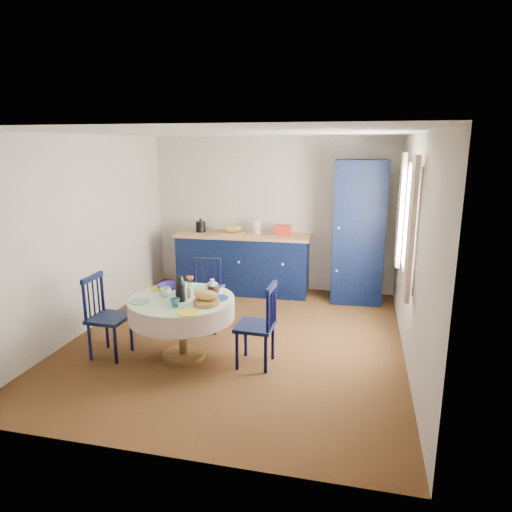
{
  "coord_description": "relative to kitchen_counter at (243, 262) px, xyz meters",
  "views": [
    {
      "loc": [
        1.42,
        -5.1,
        2.37
      ],
      "look_at": [
        0.2,
        0.2,
        1.04
      ],
      "focal_mm": 32.0,
      "sensor_mm": 36.0,
      "label": 1
    }
  ],
  "objects": [
    {
      "name": "chair_left",
      "position": [
        -0.92,
        -2.64,
        -0.02
      ],
      "size": [
        0.42,
        0.44,
        0.95
      ],
      "rotation": [
        0.0,
        0.0,
        1.54
      ],
      "color": "black",
      "rests_on": "floor"
    },
    {
      "name": "window",
      "position": [
        2.37,
        -1.6,
        1.03
      ],
      "size": [
        0.1,
        1.74,
        1.45
      ],
      "color": "white",
      "rests_on": "wall_right"
    },
    {
      "name": "mug_b",
      "position": [
        -0.01,
        -2.77,
        0.26
      ],
      "size": [
        0.1,
        0.1,
        0.09
      ],
      "primitive_type": "imported",
      "color": "#27646C",
      "rests_on": "dining_table"
    },
    {
      "name": "wall_right",
      "position": [
        2.41,
        -1.9,
        0.75
      ],
      "size": [
        0.02,
        4.5,
        2.5
      ],
      "primitive_type": "cube",
      "color": "beige",
      "rests_on": "floor"
    },
    {
      "name": "mug_a",
      "position": [
        -0.25,
        -2.48,
        0.26
      ],
      "size": [
        0.13,
        0.13,
        0.1
      ],
      "primitive_type": "imported",
      "color": "silver",
      "rests_on": "dining_table"
    },
    {
      "name": "pantry_cabinet",
      "position": [
        1.81,
        -0.05,
        0.58
      ],
      "size": [
        0.79,
        0.59,
        2.16
      ],
      "rotation": [
        0.0,
        0.0,
        0.06
      ],
      "color": "black",
      "rests_on": "floor"
    },
    {
      "name": "kitchen_counter",
      "position": [
        0.0,
        0.0,
        0.0
      ],
      "size": [
        2.19,
        0.75,
        1.21
      ],
      "rotation": [
        0.0,
        0.0,
        0.04
      ],
      "color": "black",
      "rests_on": "floor"
    },
    {
      "name": "chair_far",
      "position": [
        -0.09,
        -1.62,
        -0.03
      ],
      "size": [
        0.44,
        0.42,
        0.92
      ],
      "rotation": [
        0.0,
        0.0,
        0.08
      ],
      "color": "black",
      "rests_on": "floor"
    },
    {
      "name": "cobalt_bowl",
      "position": [
        -0.31,
        -2.24,
        0.25
      ],
      "size": [
        0.27,
        0.27,
        0.07
      ],
      "primitive_type": "imported",
      "color": "navy",
      "rests_on": "dining_table"
    },
    {
      "name": "floor",
      "position": [
        0.41,
        -1.9,
        -0.5
      ],
      "size": [
        4.5,
        4.5,
        0.0
      ],
      "primitive_type": "plane",
      "color": "black",
      "rests_on": "ground"
    },
    {
      "name": "mug_c",
      "position": [
        0.25,
        -2.29,
        0.27
      ],
      "size": [
        0.14,
        0.14,
        0.11
      ],
      "primitive_type": "imported",
      "color": "black",
      "rests_on": "dining_table"
    },
    {
      "name": "wall_left",
      "position": [
        -1.59,
        -1.9,
        0.75
      ],
      "size": [
        0.02,
        4.5,
        2.5
      ],
      "primitive_type": "cube",
      "color": "beige",
      "rests_on": "floor"
    },
    {
      "name": "mug_d",
      "position": [
        -0.16,
        -2.18,
        0.26
      ],
      "size": [
        0.09,
        0.09,
        0.08
      ],
      "primitive_type": "imported",
      "color": "silver",
      "rests_on": "dining_table"
    },
    {
      "name": "wall_back",
      "position": [
        0.41,
        0.35,
        0.75
      ],
      "size": [
        4.0,
        0.02,
        2.5
      ],
      "primitive_type": "cube",
      "color": "beige",
      "rests_on": "floor"
    },
    {
      "name": "dining_table",
      "position": [
        -0.04,
        -2.5,
        0.1
      ],
      "size": [
        1.18,
        1.18,
        0.99
      ],
      "color": "#563518",
      "rests_on": "floor"
    },
    {
      "name": "ceiling",
      "position": [
        0.41,
        -1.9,
        2.0
      ],
      "size": [
        4.5,
        4.5,
        0.0
      ],
      "primitive_type": "plane",
      "rotation": [
        3.14,
        0.0,
        0.0
      ],
      "color": "white",
      "rests_on": "wall_back"
    },
    {
      "name": "chair_right",
      "position": [
        0.82,
        -2.48,
        -0.02
      ],
      "size": [
        0.41,
        0.43,
        0.93
      ],
      "rotation": [
        0.0,
        0.0,
        -1.61
      ],
      "color": "black",
      "rests_on": "floor"
    }
  ]
}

